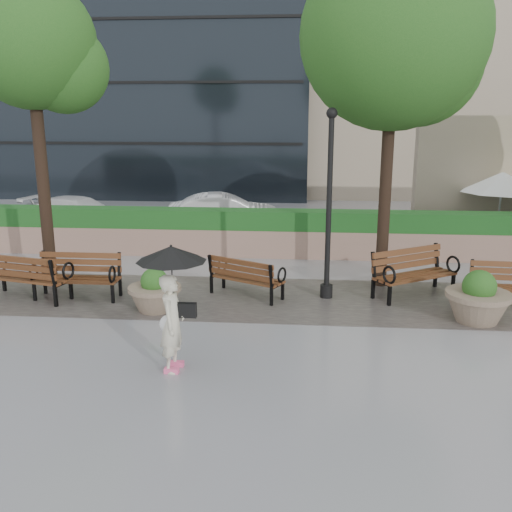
# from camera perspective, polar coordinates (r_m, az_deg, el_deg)

# --- Properties ---
(ground) EXTENTS (100.00, 100.00, 0.00)m
(ground) POSITION_cam_1_polar(r_m,az_deg,el_deg) (10.16, -0.54, -9.62)
(ground) COLOR gray
(ground) RESTS_ON ground
(cobble_strip) EXTENTS (28.00, 3.20, 0.01)m
(cobble_strip) POSITION_cam_1_polar(r_m,az_deg,el_deg) (12.95, 0.71, -4.25)
(cobble_strip) COLOR #383330
(cobble_strip) RESTS_ON ground
(hedge_wall) EXTENTS (24.00, 0.80, 1.35)m
(hedge_wall) POSITION_cam_1_polar(r_m,az_deg,el_deg) (16.63, 1.73, 2.27)
(hedge_wall) COLOR #916C5D
(hedge_wall) RESTS_ON ground
(asphalt_street) EXTENTS (40.00, 7.00, 0.00)m
(asphalt_street) POSITION_cam_1_polar(r_m,az_deg,el_deg) (20.68, 2.34, 2.76)
(asphalt_street) COLOR black
(asphalt_street) RESTS_ON ground
(bench_0) EXTENTS (2.08, 1.22, 1.05)m
(bench_0) POSITION_cam_1_polar(r_m,az_deg,el_deg) (13.82, -21.84, -2.77)
(bench_0) COLOR brown
(bench_0) RESTS_ON ground
(bench_1) EXTENTS (1.89, 0.76, 1.01)m
(bench_1) POSITION_cam_1_polar(r_m,az_deg,el_deg) (13.48, -17.38, -2.85)
(bench_1) COLOR brown
(bench_1) RESTS_ON ground
(bench_2) EXTENTS (1.83, 1.41, 0.92)m
(bench_2) POSITION_cam_1_polar(r_m,az_deg,el_deg) (12.99, -0.99, -2.94)
(bench_2) COLOR brown
(bench_2) RESTS_ON ground
(bench_3) EXTENTS (2.09, 1.73, 1.07)m
(bench_3) POSITION_cam_1_polar(r_m,az_deg,el_deg) (13.52, 15.48, -2.59)
(bench_3) COLOR brown
(bench_3) RESTS_ON ground
(planter_left) EXTENTS (1.12, 1.12, 0.94)m
(planter_left) POSITION_cam_1_polar(r_m,az_deg,el_deg) (12.26, -10.07, -3.77)
(planter_left) COLOR #7F6B56
(planter_left) RESTS_ON ground
(planter_right) EXTENTS (1.28, 1.28, 1.08)m
(planter_right) POSITION_cam_1_polar(r_m,az_deg,el_deg) (12.25, 21.30, -4.30)
(planter_right) COLOR #7F6B56
(planter_right) RESTS_ON ground
(lamppost) EXTENTS (0.28, 0.28, 4.20)m
(lamppost) POSITION_cam_1_polar(r_m,az_deg,el_deg) (12.67, 7.27, 3.86)
(lamppost) COLOR black
(lamppost) RESTS_ON ground
(tree_0) EXTENTS (3.08, 2.91, 7.05)m
(tree_0) POSITION_cam_1_polar(r_m,az_deg,el_deg) (14.41, -20.87, 18.60)
(tree_0) COLOR black
(tree_0) RESTS_ON ground
(tree_1) EXTENTS (4.15, 4.15, 7.82)m
(tree_1) POSITION_cam_1_polar(r_m,az_deg,el_deg) (13.82, 14.21, 19.99)
(tree_1) COLOR black
(tree_1) RESTS_ON ground
(patio_umb_white) EXTENTS (2.50, 2.50, 2.30)m
(patio_umb_white) POSITION_cam_1_polar(r_m,az_deg,el_deg) (19.24, 23.41, 6.74)
(patio_umb_white) COLOR black
(patio_umb_white) RESTS_ON ground
(car_left) EXTENTS (4.42, 2.62, 1.20)m
(car_left) POSITION_cam_1_polar(r_m,az_deg,el_deg) (21.09, -17.22, 4.01)
(car_left) COLOR silver
(car_left) RESTS_ON ground
(car_right) EXTENTS (4.14, 1.99, 1.31)m
(car_right) POSITION_cam_1_polar(r_m,az_deg,el_deg) (20.23, -3.14, 4.37)
(car_right) COLOR silver
(car_right) RESTS_ON ground
(pedestrian) EXTENTS (1.12, 1.12, 2.06)m
(pedestrian) POSITION_cam_1_polar(r_m,az_deg,el_deg) (9.20, -8.39, -3.99)
(pedestrian) COLOR beige
(pedestrian) RESTS_ON ground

